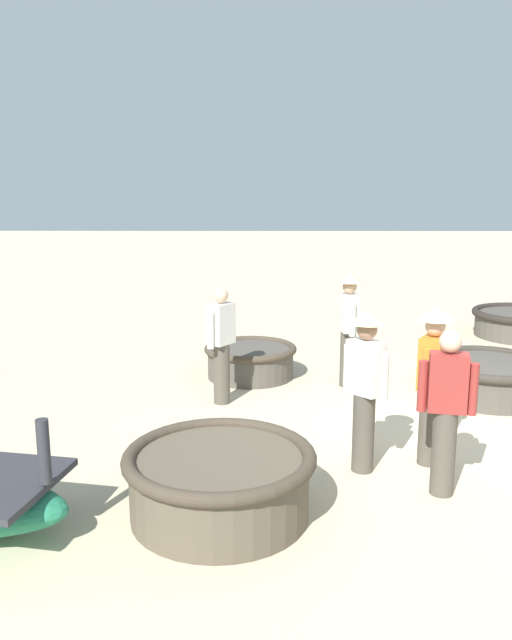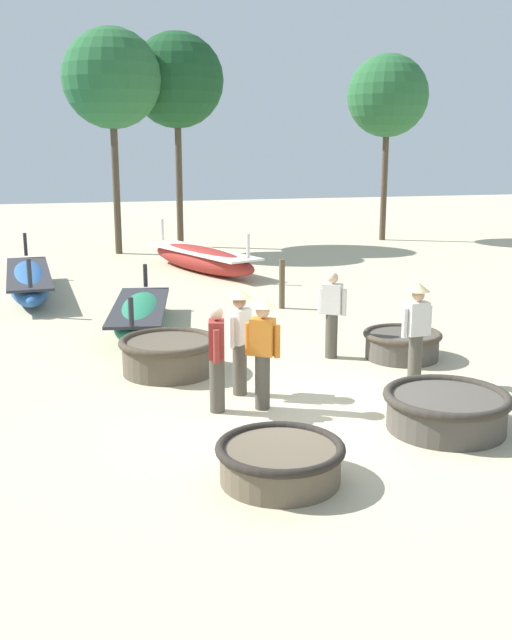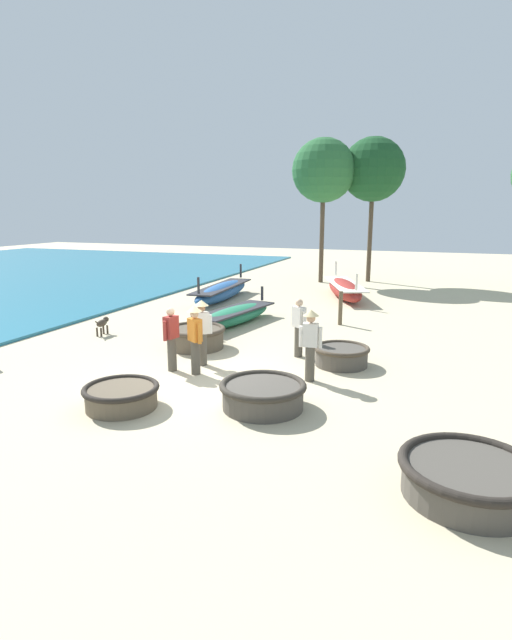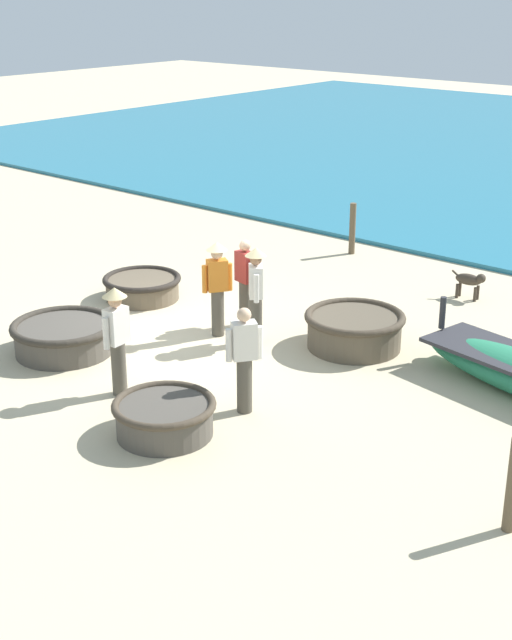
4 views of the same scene
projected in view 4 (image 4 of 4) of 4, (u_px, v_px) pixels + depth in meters
ground_plane at (182, 336)px, 15.38m from camera, size 80.00×80.00×0.00m
coracle_weathered at (164, 416)px, 11.98m from camera, size 1.41×1.41×0.50m
coracle_upturned at (64, 336)px, 14.63m from camera, size 1.73×1.73×0.53m
coracle_beside_post at (142, 286)px, 17.10m from camera, size 1.51×1.51×0.46m
coracle_nearest at (354, 329)px, 14.82m from camera, size 1.68×1.68×0.60m
fisherman_crouching at (245, 280)px, 15.59m from camera, size 0.29×0.52×1.57m
fisherman_hauling at (244, 357)px, 12.42m from camera, size 0.45×0.38×1.57m
fisherman_standing_right at (117, 334)px, 12.91m from camera, size 0.53×0.36×1.67m
fisherman_by_coracle at (217, 283)px, 15.10m from camera, size 0.46×0.37×1.67m
fisherman_standing_left at (256, 289)px, 14.79m from camera, size 0.41×0.39×1.67m
dog at (470, 281)px, 17.05m from camera, size 0.25×0.68×0.55m
mooring_post_inland at (352, 229)px, 19.83m from camera, size 0.14×0.14×1.15m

